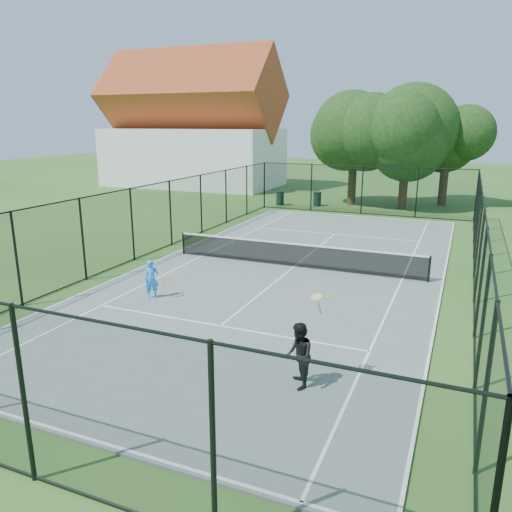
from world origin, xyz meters
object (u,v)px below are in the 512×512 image
at_px(trash_bin_right, 317,199).
at_px(player_black, 299,356).
at_px(trash_bin_left, 280,198).
at_px(tennis_net, 294,254).
at_px(player_blue, 152,279).

bearing_deg(trash_bin_right, player_black, -74.84).
relative_size(trash_bin_left, player_black, 0.47).
distance_m(tennis_net, trash_bin_left, 15.53).
bearing_deg(tennis_net, player_black, -70.87).
height_order(trash_bin_left, player_blue, player_blue).
height_order(trash_bin_left, trash_bin_right, trash_bin_right).
bearing_deg(trash_bin_left, player_black, -68.92).
xyz_separation_m(tennis_net, player_black, (3.01, -8.68, 0.20)).
distance_m(trash_bin_left, player_blue, 19.73).
relative_size(tennis_net, trash_bin_right, 10.52).
bearing_deg(tennis_net, trash_bin_right, 102.79).
xyz_separation_m(trash_bin_right, player_blue, (0.32, -20.14, 0.19)).
bearing_deg(player_black, trash_bin_left, 111.08).
bearing_deg(trash_bin_right, trash_bin_left, -166.24).
height_order(player_blue, player_black, player_black).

